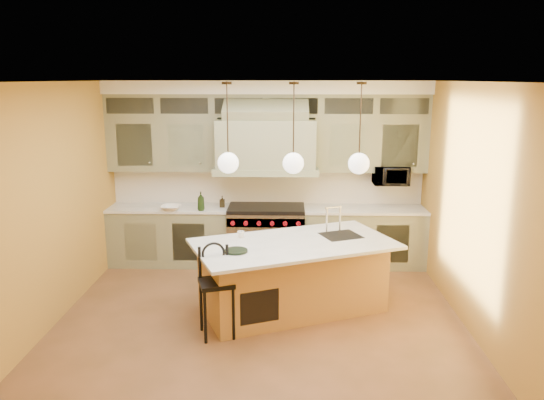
{
  "coord_description": "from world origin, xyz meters",
  "views": [
    {
      "loc": [
        0.33,
        -5.98,
        2.94
      ],
      "look_at": [
        0.13,
        0.7,
        1.4
      ],
      "focal_mm": 35.0,
      "sensor_mm": 36.0,
      "label": 1
    }
  ],
  "objects_px": {
    "range": "(266,235)",
    "microwave": "(391,175)",
    "kitchen_island": "(293,275)",
    "counter_stool": "(216,285)"
  },
  "relations": [
    {
      "from": "kitchen_island",
      "to": "counter_stool",
      "type": "height_order",
      "value": "kitchen_island"
    },
    {
      "from": "counter_stool",
      "to": "kitchen_island",
      "type": "bearing_deg",
      "value": 21.78
    },
    {
      "from": "counter_stool",
      "to": "microwave",
      "type": "xyz_separation_m",
      "value": [
        2.44,
        2.52,
        0.83
      ]
    },
    {
      "from": "range",
      "to": "kitchen_island",
      "type": "height_order",
      "value": "kitchen_island"
    },
    {
      "from": "range",
      "to": "microwave",
      "type": "xyz_separation_m",
      "value": [
        1.95,
        0.11,
        0.96
      ]
    },
    {
      "from": "kitchen_island",
      "to": "counter_stool",
      "type": "relative_size",
      "value": 2.57
    },
    {
      "from": "microwave",
      "to": "range",
      "type": "bearing_deg",
      "value": -176.88
    },
    {
      "from": "kitchen_island",
      "to": "counter_stool",
      "type": "xyz_separation_m",
      "value": [
        -0.89,
        -0.72,
        0.14
      ]
    },
    {
      "from": "kitchen_island",
      "to": "microwave",
      "type": "relative_size",
      "value": 5.16
    },
    {
      "from": "kitchen_island",
      "to": "counter_stool",
      "type": "bearing_deg",
      "value": -163.79
    }
  ]
}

